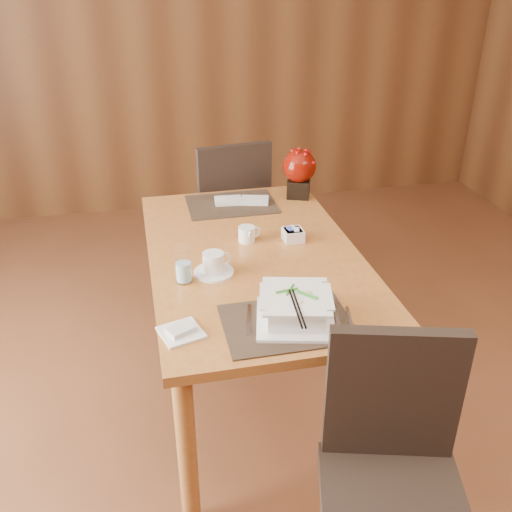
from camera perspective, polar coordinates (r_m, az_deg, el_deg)
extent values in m
plane|color=brown|center=(2.49, 3.00, -21.80)|extent=(6.00, 6.00, 0.00)
cube|color=brown|center=(4.59, -7.07, 21.57)|extent=(5.00, 0.02, 2.80)
cube|color=#B56E32|center=(2.48, -0.19, -0.10)|extent=(0.90, 1.50, 0.04)
cylinder|color=#B56E32|center=(2.12, -6.90, -19.04)|extent=(0.07, 0.07, 0.71)
cylinder|color=#B56E32|center=(3.22, -9.61, -1.04)|extent=(0.07, 0.07, 0.71)
cylinder|color=#B56E32|center=(2.28, 13.70, -15.55)|extent=(0.07, 0.07, 0.71)
cylinder|color=#B56E32|center=(3.33, 3.85, 0.35)|extent=(0.07, 0.07, 0.71)
cube|color=black|center=(2.01, 3.16, -6.73)|extent=(0.45, 0.33, 0.01)
cube|color=black|center=(2.96, -2.47, 5.20)|extent=(0.45, 0.33, 0.01)
cube|color=white|center=(2.03, 3.93, -6.44)|extent=(0.33, 0.33, 0.01)
cube|color=white|center=(2.00, 3.98, -5.22)|extent=(0.23, 0.23, 0.09)
cylinder|color=#D5CE72|center=(2.00, 3.98, -5.16)|extent=(0.18, 0.18, 0.08)
cylinder|color=white|center=(2.32, -4.24, -1.63)|extent=(0.16, 0.16, 0.01)
cylinder|color=white|center=(2.30, -4.28, -0.63)|extent=(0.11, 0.11, 0.08)
cylinder|color=black|center=(2.28, -4.31, 0.15)|extent=(0.08, 0.08, 0.01)
cylinder|color=silver|center=(2.24, -7.29, -0.83)|extent=(0.08, 0.08, 0.15)
cube|color=white|center=(2.58, 3.73, 2.12)|extent=(0.09, 0.09, 0.05)
cube|color=black|center=(3.06, 4.28, 6.81)|extent=(0.15, 0.15, 0.10)
sphere|color=maroon|center=(3.01, 4.36, 8.95)|extent=(0.17, 0.17, 0.17)
cube|color=white|center=(1.98, -7.50, -7.59)|extent=(0.17, 0.17, 0.01)
cube|color=black|center=(1.91, 13.62, -23.21)|extent=(0.54, 0.54, 0.06)
cube|color=black|center=(1.85, 13.56, -13.26)|extent=(0.41, 0.16, 0.47)
cylinder|color=black|center=(2.18, 7.00, -23.51)|extent=(0.03, 0.03, 0.41)
cylinder|color=black|center=(2.23, 17.04, -23.13)|extent=(0.03, 0.03, 0.41)
cube|color=black|center=(3.56, -3.11, 3.92)|extent=(0.51, 0.51, 0.06)
cube|color=black|center=(3.27, -2.12, 6.92)|extent=(0.43, 0.11, 0.49)
cylinder|color=black|center=(3.87, -1.24, 2.13)|extent=(0.04, 0.04, 0.42)
cylinder|color=black|center=(3.56, 0.75, -0.31)|extent=(0.04, 0.04, 0.42)
cylinder|color=black|center=(3.78, -6.56, 1.25)|extent=(0.04, 0.04, 0.42)
cylinder|color=black|center=(3.46, -4.99, -1.34)|extent=(0.04, 0.04, 0.42)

